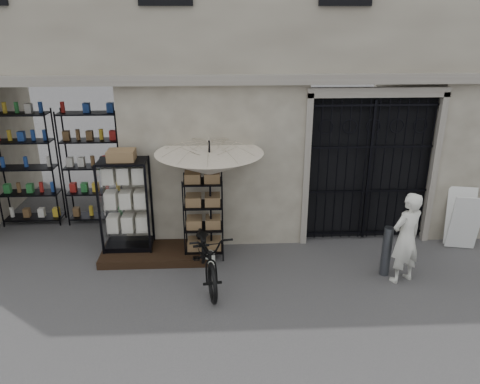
{
  "coord_description": "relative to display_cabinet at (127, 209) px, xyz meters",
  "views": [
    {
      "loc": [
        -1.19,
        -6.39,
        4.31
      ],
      "look_at": [
        -0.8,
        1.4,
        1.35
      ],
      "focal_mm": 35.0,
      "sensor_mm": 36.0,
      "label": 1
    }
  ],
  "objects": [
    {
      "name": "ground",
      "position": [
        2.9,
        -1.71,
        -0.93
      ],
      "size": [
        80.0,
        80.0,
        0.0
      ],
      "primitive_type": "plane",
      "color": "#252528",
      "rests_on": "ground"
    },
    {
      "name": "main_building",
      "position": [
        2.9,
        2.29,
        3.57
      ],
      "size": [
        14.0,
        4.0,
        9.0
      ],
      "primitive_type": "cube",
      "color": "#A59E89",
      "rests_on": "ground"
    },
    {
      "name": "shop_recess",
      "position": [
        -1.6,
        1.09,
        0.57
      ],
      "size": [
        3.0,
        1.7,
        3.0
      ],
      "primitive_type": "cube",
      "color": "black",
      "rests_on": "ground"
    },
    {
      "name": "shop_shelving",
      "position": [
        -1.65,
        1.59,
        0.32
      ],
      "size": [
        2.7,
        0.5,
        2.5
      ],
      "primitive_type": "cube",
      "color": "black",
      "rests_on": "ground"
    },
    {
      "name": "iron_gate",
      "position": [
        4.65,
        0.57,
        0.57
      ],
      "size": [
        2.5,
        0.21,
        3.0
      ],
      "color": "black",
      "rests_on": "ground"
    },
    {
      "name": "step_platform",
      "position": [
        0.5,
        -0.16,
        -0.85
      ],
      "size": [
        2.0,
        0.9,
        0.15
      ],
      "primitive_type": "cube",
      "color": "black",
      "rests_on": "ground"
    },
    {
      "name": "display_cabinet",
      "position": [
        0.0,
        0.0,
        0.0
      ],
      "size": [
        0.98,
        0.76,
        1.87
      ],
      "rotation": [
        0.0,
        0.0,
        0.3
      ],
      "color": "black",
      "rests_on": "step_platform"
    },
    {
      "name": "wire_rack",
      "position": [
        1.43,
        -0.13,
        -0.15
      ],
      "size": [
        0.81,
        0.67,
        1.59
      ],
      "rotation": [
        0.0,
        0.0,
        0.28
      ],
      "color": "black",
      "rests_on": "ground"
    },
    {
      "name": "market_umbrella",
      "position": [
        1.57,
        -0.2,
        1.04
      ],
      "size": [
        1.78,
        1.82,
        2.73
      ],
      "rotation": [
        0.0,
        0.0,
        0.07
      ],
      "color": "black",
      "rests_on": "ground"
    },
    {
      "name": "white_bucket",
      "position": [
        1.51,
        -0.47,
        -0.81
      ],
      "size": [
        0.24,
        0.24,
        0.23
      ],
      "primitive_type": "cylinder",
      "rotation": [
        0.0,
        0.0,
        -0.03
      ],
      "color": "silver",
      "rests_on": "ground"
    },
    {
      "name": "bicycle",
      "position": [
        1.5,
        -1.04,
        -0.93
      ],
      "size": [
        0.85,
        1.13,
        1.97
      ],
      "primitive_type": "imported",
      "rotation": [
        0.0,
        0.0,
        0.17
      ],
      "color": "black",
      "rests_on": "ground"
    },
    {
      "name": "steel_bollard",
      "position": [
        4.63,
        -0.99,
        -0.47
      ],
      "size": [
        0.21,
        0.21,
        0.91
      ],
      "primitive_type": "cylinder",
      "rotation": [
        0.0,
        0.0,
        0.36
      ],
      "color": "#494D54",
      "rests_on": "ground"
    },
    {
      "name": "shopkeeper",
      "position": [
        4.84,
        -1.21,
        -0.93
      ],
      "size": [
        1.19,
        1.72,
        0.39
      ],
      "primitive_type": "imported",
      "rotation": [
        0.0,
        0.0,
        3.55
      ],
      "color": "silver",
      "rests_on": "ground"
    },
    {
      "name": "easel_sign",
      "position": [
        6.45,
        -0.04,
        -0.33
      ],
      "size": [
        0.67,
        0.73,
        1.14
      ],
      "rotation": [
        0.0,
        0.0,
        -0.23
      ],
      "color": "silver",
      "rests_on": "ground"
    }
  ]
}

